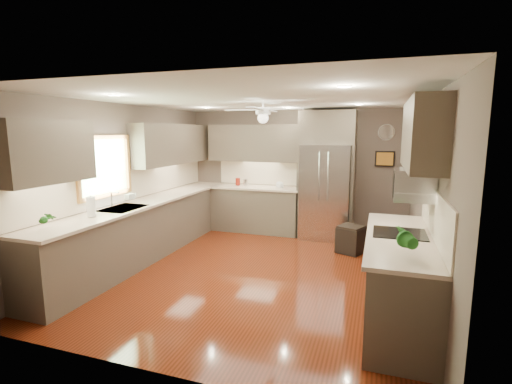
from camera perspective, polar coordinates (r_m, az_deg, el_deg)
The scene contains 26 objects.
floor at distance 5.65m, azimuth 0.08°, elevation -12.14°, with size 5.00×5.00×0.00m, color #451809.
ceiling at distance 5.28m, azimuth 0.09°, elevation 14.05°, with size 5.00×5.00×0.00m, color white.
wall_back at distance 7.71m, azimuth 5.97°, elevation 3.18°, with size 4.50×4.50×0.00m, color brown.
wall_front at distance 3.10m, azimuth -14.75°, elevation -6.20°, with size 4.50×4.50×0.00m, color brown.
wall_left at distance 6.39m, azimuth -19.44°, elevation 1.45°, with size 5.00×5.00×0.00m, color brown.
wall_right at distance 5.09m, azimuth 24.90°, elevation -0.77°, with size 5.00×5.00×0.00m, color brown.
canister_a at distance 7.82m, azimuth -2.82°, elevation 1.60°, with size 0.10×0.10×0.15m, color maroon.
canister_b at distance 7.76m, azimuth -1.60°, elevation 1.48°, with size 0.09×0.09×0.14m, color silver.
soap_bottle at distance 6.23m, azimuth -18.65°, elevation -0.62°, with size 0.09×0.09×0.21m, color white.
potted_plant_left at distance 4.90m, azimuth -29.65°, elevation -3.55°, with size 0.14×0.10×0.27m, color #1B5719.
potted_plant_right at distance 3.61m, azimuth 22.13°, elevation -6.58°, with size 0.19×0.16×0.35m, color #1B5719.
bowl at distance 7.52m, azimuth 3.65°, elevation 0.86°, with size 0.20×0.20×0.05m, color beige.
left_run at distance 6.48m, azimuth -16.19°, elevation -5.20°, with size 0.65×4.70×1.45m.
back_run at distance 7.74m, azimuth 0.14°, elevation -2.49°, with size 1.85×0.65×1.45m.
uppers at distance 6.19m, azimuth -4.39°, elevation 7.49°, with size 4.50×4.70×0.95m.
window at distance 5.95m, azimuth -22.31°, elevation 3.66°, with size 0.05×1.12×0.92m.
sink at distance 5.86m, azimuth -19.79°, elevation -2.64°, with size 0.50×0.70×0.32m.
refrigerator at distance 7.26m, azimuth 10.77°, elevation 2.20°, with size 1.06×0.75×2.45m.
right_run at distance 4.48m, azimuth 21.18°, elevation -11.96°, with size 0.70×2.20×1.45m.
microwave at distance 4.49m, azimuth 23.01°, elevation 1.10°, with size 0.43×0.55×0.34m.
ceiling_fan at distance 5.55m, azimuth 1.09°, elevation 12.07°, with size 1.18×1.18×0.32m.
recessed_lights at distance 5.67m, azimuth 1.01°, elevation 13.65°, with size 2.84×3.14×0.01m.
wall_clock at distance 7.47m, azimuth 19.41°, elevation 8.67°, with size 0.30×0.03×0.30m.
framed_print at distance 7.48m, azimuth 19.20°, elevation 4.84°, with size 0.36×0.03×0.30m.
stool at distance 6.61m, azimuth 14.37°, elevation -7.04°, with size 0.51×0.51×0.47m.
paper_towel at distance 5.37m, azimuth -24.02°, elevation -2.07°, with size 0.11×0.11×0.28m.
Camera 1 is at (1.66, -4.99, 2.06)m, focal length 26.00 mm.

